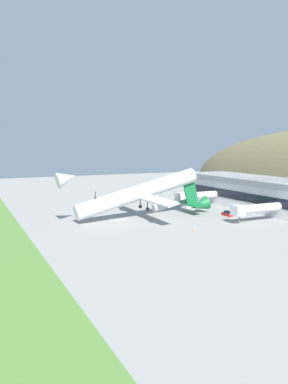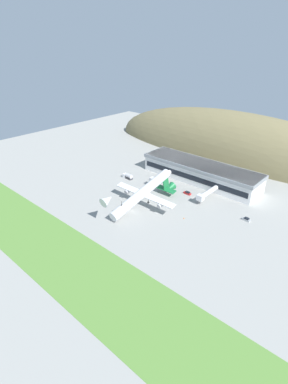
{
  "view_description": "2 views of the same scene",
  "coord_description": "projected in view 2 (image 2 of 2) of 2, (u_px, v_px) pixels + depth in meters",
  "views": [
    {
      "loc": [
        104.04,
        -42.24,
        22.67
      ],
      "look_at": [
        4.76,
        6.07,
        8.71
      ],
      "focal_mm": 35.0,
      "sensor_mm": 36.0,
      "label": 1
    },
    {
      "loc": [
        89.2,
        -90.39,
        75.56
      ],
      "look_at": [
        1.41,
        7.04,
        8.59
      ],
      "focal_mm": 28.0,
      "sensor_mm": 36.0,
      "label": 2
    }
  ],
  "objects": [
    {
      "name": "cargo_airplane",
      "position": [
        143.0,
        193.0,
        147.88
      ],
      "size": [
        36.71,
        51.43,
        16.72
      ],
      "color": "silver"
    },
    {
      "name": "service_car_1",
      "position": [
        187.0,
        193.0,
        163.61
      ],
      "size": [
        4.43,
        1.85,
        1.59
      ],
      "color": "#B21E1E",
      "rests_on": "ground_plane"
    },
    {
      "name": "service_car_0",
      "position": [
        155.0,
        184.0,
        174.21
      ],
      "size": [
        4.66,
        1.9,
        1.64
      ],
      "color": "silver",
      "rests_on": "ground_plane"
    },
    {
      "name": "terminal_building",
      "position": [
        200.0,
        171.0,
        176.83
      ],
      "size": [
        72.42,
        19.36,
        10.94
      ],
      "color": "silver",
      "rests_on": "ground_plane"
    },
    {
      "name": "jetway_1",
      "position": [
        207.0,
        193.0,
        155.96
      ],
      "size": [
        3.38,
        17.29,
        5.43
      ],
      "color": "silver",
      "rests_on": "ground_plane"
    },
    {
      "name": "grass_strip_foreground",
      "position": [
        58.0,
        252.0,
        119.0
      ],
      "size": [
        295.01,
        28.82,
        0.08
      ],
      "primitive_type": "cube",
      "color": "#568438",
      "rests_on": "ground_plane"
    },
    {
      "name": "jetway_0",
      "position": [
        160.0,
        177.0,
        174.88
      ],
      "size": [
        3.38,
        17.26,
        5.43
      ],
      "color": "silver",
      "rests_on": "ground_plane"
    },
    {
      "name": "ground_plane",
      "position": [
        132.0,
        211.0,
        147.35
      ],
      "size": [
        327.79,
        327.79,
        0.0
      ],
      "primitive_type": "plane",
      "color": "gray"
    },
    {
      "name": "fuel_truck",
      "position": [
        128.0,
        176.0,
        181.64
      ],
      "size": [
        6.93,
        2.84,
        3.33
      ],
      "color": "silver",
      "rests_on": "ground_plane"
    },
    {
      "name": "service_car_2",
      "position": [
        246.0,
        219.0,
        139.71
      ],
      "size": [
        3.79,
        1.94,
        1.52
      ],
      "color": "#999EA3",
      "rests_on": "ground_plane"
    },
    {
      "name": "traffic_cone_0",
      "position": [
        184.0,
        218.0,
        141.41
      ],
      "size": [
        0.52,
        0.52,
        0.58
      ],
      "color": "orange",
      "rests_on": "ground_plane"
    },
    {
      "name": "hill_backdrop",
      "position": [
        233.0,
        155.0,
        219.69
      ],
      "size": [
        217.09,
        52.13,
        62.63
      ],
      "primitive_type": "ellipsoid",
      "color": "olive",
      "rests_on": "ground_plane"
    }
  ]
}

